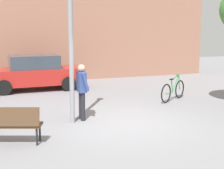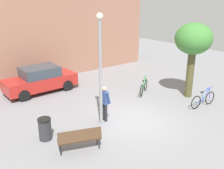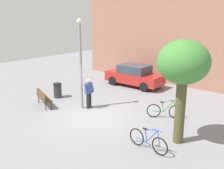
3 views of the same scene
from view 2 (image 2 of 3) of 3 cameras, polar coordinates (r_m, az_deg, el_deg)
ground_plane at (r=12.14m, az=4.97°, el=-7.83°), size 36.00×36.00×0.00m
building_facade at (r=18.83m, az=-14.82°, el=13.35°), size 16.27×2.00×7.64m
lamppost at (r=10.71m, az=-2.60°, el=4.70°), size 0.28×0.28×4.87m
person_by_lamppost at (r=11.65m, az=-1.69°, el=-3.73°), size 0.28×0.59×1.67m
park_bench at (r=9.67m, az=-7.22°, el=-11.71°), size 1.67×0.99×0.92m
plaza_tree at (r=14.66m, az=17.66°, el=9.24°), size 2.01×2.01×4.18m
bicycle_green at (r=15.29m, az=7.07°, el=-0.58°), size 1.55×1.01×0.97m
bicycle_blue at (r=14.18m, az=19.64°, el=-3.16°), size 1.81×0.20×0.97m
parked_car_red at (r=15.88m, az=-15.66°, el=1.08°), size 4.23×1.88×1.55m
trash_bin at (r=10.70m, az=-14.70°, el=-9.55°), size 0.53×0.53×0.92m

